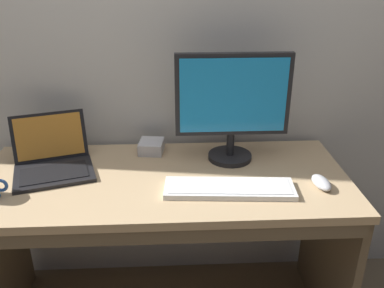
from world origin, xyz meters
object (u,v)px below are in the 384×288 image
(wired_keyboard, at_px, (229,188))
(computer_mouse, at_px, (321,182))
(laptop_black, at_px, (52,159))
(external_drive_box, at_px, (151,147))
(external_monitor, at_px, (233,104))

(wired_keyboard, xyz_separation_m, computer_mouse, (0.35, 0.01, 0.01))
(laptop_black, xyz_separation_m, wired_keyboard, (0.70, -0.21, -0.03))
(computer_mouse, distance_m, external_drive_box, 0.74)
(external_monitor, relative_size, wired_keyboard, 0.95)
(external_monitor, bearing_deg, computer_mouse, -37.92)
(wired_keyboard, bearing_deg, computer_mouse, 2.18)
(external_monitor, distance_m, external_drive_box, 0.42)
(wired_keyboard, bearing_deg, laptop_black, 163.33)
(wired_keyboard, distance_m, computer_mouse, 0.35)
(laptop_black, bearing_deg, computer_mouse, -10.55)
(external_monitor, distance_m, wired_keyboard, 0.36)
(laptop_black, relative_size, external_monitor, 0.80)
(external_monitor, height_order, computer_mouse, external_monitor)
(laptop_black, distance_m, external_monitor, 0.77)
(external_drive_box, bearing_deg, wired_keyboard, -49.54)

